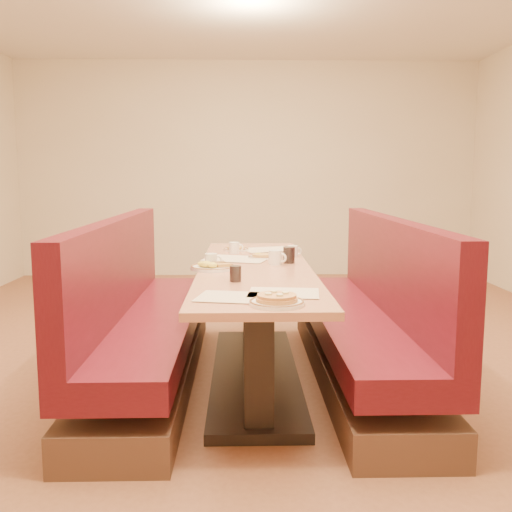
{
  "coord_description": "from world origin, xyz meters",
  "views": [
    {
      "loc": [
        -0.08,
        -3.59,
        1.32
      ],
      "look_at": [
        0.0,
        -0.24,
        0.85
      ],
      "focal_mm": 40.0,
      "sensor_mm": 36.0,
      "label": 1
    }
  ],
  "objects_px": {
    "eggs_plate": "(213,267)",
    "coffee_mug_b": "(211,260)",
    "pancake_plate": "(277,300)",
    "coffee_mug_c": "(293,251)",
    "coffee_mug_d": "(235,248)",
    "booth_left": "(142,326)",
    "coffee_mug_a": "(276,257)",
    "booth_right": "(367,325)",
    "soda_tumbler_mid": "(289,255)",
    "diner_table": "(255,324)",
    "soda_tumbler_near": "(236,274)"
  },
  "relations": [
    {
      "from": "booth_left",
      "to": "soda_tumbler_near",
      "type": "xyz_separation_m",
      "value": [
        0.61,
        -0.53,
        0.43
      ]
    },
    {
      "from": "coffee_mug_a",
      "to": "soda_tumbler_mid",
      "type": "height_order",
      "value": "soda_tumbler_mid"
    },
    {
      "from": "booth_left",
      "to": "soda_tumbler_mid",
      "type": "relative_size",
      "value": 23.31
    },
    {
      "from": "coffee_mug_d",
      "to": "booth_right",
      "type": "bearing_deg",
      "value": -30.31
    },
    {
      "from": "coffee_mug_d",
      "to": "booth_left",
      "type": "bearing_deg",
      "value": -128.99
    },
    {
      "from": "pancake_plate",
      "to": "coffee_mug_c",
      "type": "distance_m",
      "value": 1.56
    },
    {
      "from": "coffee_mug_a",
      "to": "soda_tumbler_near",
      "type": "height_order",
      "value": "coffee_mug_a"
    },
    {
      "from": "coffee_mug_a",
      "to": "coffee_mug_c",
      "type": "bearing_deg",
      "value": 92.0
    },
    {
      "from": "coffee_mug_c",
      "to": "coffee_mug_d",
      "type": "xyz_separation_m",
      "value": [
        -0.42,
        0.18,
        0.0
      ]
    },
    {
      "from": "soda_tumbler_near",
      "to": "booth_right",
      "type": "bearing_deg",
      "value": 31.81
    },
    {
      "from": "booth_left",
      "to": "coffee_mug_b",
      "type": "height_order",
      "value": "booth_left"
    },
    {
      "from": "booth_right",
      "to": "soda_tumbler_mid",
      "type": "distance_m",
      "value": 0.68
    },
    {
      "from": "soda_tumbler_mid",
      "to": "eggs_plate",
      "type": "bearing_deg",
      "value": -153.11
    },
    {
      "from": "soda_tumbler_near",
      "to": "coffee_mug_d",
      "type": "bearing_deg",
      "value": 90.96
    },
    {
      "from": "pancake_plate",
      "to": "soda_tumbler_mid",
      "type": "height_order",
      "value": "soda_tumbler_mid"
    },
    {
      "from": "pancake_plate",
      "to": "coffee_mug_d",
      "type": "xyz_separation_m",
      "value": [
        -0.21,
        1.72,
        0.02
      ]
    },
    {
      "from": "booth_left",
      "to": "booth_right",
      "type": "bearing_deg",
      "value": 0.0
    },
    {
      "from": "soda_tumbler_mid",
      "to": "booth_left",
      "type": "bearing_deg",
      "value": -171.92
    },
    {
      "from": "coffee_mug_a",
      "to": "booth_right",
      "type": "bearing_deg",
      "value": 16.84
    },
    {
      "from": "soda_tumbler_mid",
      "to": "booth_right",
      "type": "bearing_deg",
      "value": -15.12
    },
    {
      "from": "coffee_mug_b",
      "to": "coffee_mug_c",
      "type": "relative_size",
      "value": 1.07
    },
    {
      "from": "booth_right",
      "to": "coffee_mug_a",
      "type": "distance_m",
      "value": 0.74
    },
    {
      "from": "diner_table",
      "to": "booth_left",
      "type": "bearing_deg",
      "value": 180.0
    },
    {
      "from": "coffee_mug_b",
      "to": "coffee_mug_c",
      "type": "distance_m",
      "value": 0.72
    },
    {
      "from": "booth_right",
      "to": "soda_tumbler_near",
      "type": "height_order",
      "value": "booth_right"
    },
    {
      "from": "booth_left",
      "to": "pancake_plate",
      "type": "height_order",
      "value": "booth_left"
    },
    {
      "from": "soda_tumbler_mid",
      "to": "coffee_mug_c",
      "type": "bearing_deg",
      "value": 79.7
    },
    {
      "from": "soda_tumbler_near",
      "to": "diner_table",
      "type": "bearing_deg",
      "value": 77.31
    },
    {
      "from": "coffee_mug_a",
      "to": "coffee_mug_c",
      "type": "height_order",
      "value": "coffee_mug_a"
    },
    {
      "from": "booth_right",
      "to": "coffee_mug_b",
      "type": "relative_size",
      "value": 22.75
    },
    {
      "from": "diner_table",
      "to": "coffee_mug_b",
      "type": "relative_size",
      "value": 22.75
    },
    {
      "from": "diner_table",
      "to": "pancake_plate",
      "type": "bearing_deg",
      "value": -86.28
    },
    {
      "from": "pancake_plate",
      "to": "soda_tumbler_mid",
      "type": "relative_size",
      "value": 2.35
    },
    {
      "from": "coffee_mug_c",
      "to": "soda_tumbler_near",
      "type": "relative_size",
      "value": 1.17
    },
    {
      "from": "booth_right",
      "to": "coffee_mug_d",
      "type": "relative_size",
      "value": 22.63
    },
    {
      "from": "coffee_mug_b",
      "to": "coffee_mug_d",
      "type": "bearing_deg",
      "value": 64.33
    },
    {
      "from": "eggs_plate",
      "to": "coffee_mug_c",
      "type": "distance_m",
      "value": 0.78
    },
    {
      "from": "pancake_plate",
      "to": "eggs_plate",
      "type": "relative_size",
      "value": 0.89
    },
    {
      "from": "soda_tumbler_near",
      "to": "pancake_plate",
      "type": "bearing_deg",
      "value": -71.6
    },
    {
      "from": "eggs_plate",
      "to": "coffee_mug_b",
      "type": "height_order",
      "value": "coffee_mug_b"
    },
    {
      "from": "coffee_mug_b",
      "to": "diner_table",
      "type": "bearing_deg",
      "value": -11.48
    },
    {
      "from": "booth_left",
      "to": "coffee_mug_c",
      "type": "height_order",
      "value": "booth_left"
    },
    {
      "from": "booth_right",
      "to": "coffee_mug_c",
      "type": "distance_m",
      "value": 0.76
    },
    {
      "from": "coffee_mug_c",
      "to": "coffee_mug_d",
      "type": "distance_m",
      "value": 0.46
    },
    {
      "from": "booth_left",
      "to": "soda_tumbler_mid",
      "type": "distance_m",
      "value": 1.07
    },
    {
      "from": "coffee_mug_b",
      "to": "soda_tumbler_near",
      "type": "height_order",
      "value": "soda_tumbler_near"
    },
    {
      "from": "booth_left",
      "to": "booth_right",
      "type": "height_order",
      "value": "same"
    },
    {
      "from": "booth_left",
      "to": "booth_right",
      "type": "relative_size",
      "value": 1.0
    },
    {
      "from": "coffee_mug_b",
      "to": "eggs_plate",
      "type": "bearing_deg",
      "value": -96.01
    },
    {
      "from": "coffee_mug_a",
      "to": "coffee_mug_c",
      "type": "relative_size",
      "value": 1.15
    }
  ]
}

